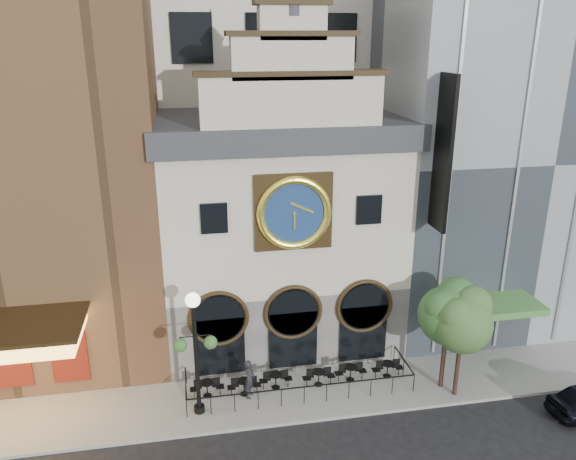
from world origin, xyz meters
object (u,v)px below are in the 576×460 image
(pedestrian, at_px, (249,379))
(lamppost, at_px, (195,341))
(bistro_5, at_px, (388,368))
(bistro_1, at_px, (244,386))
(bistro_4, at_px, (351,372))
(bistro_2, at_px, (276,379))
(tree_left, at_px, (463,319))
(bistro_0, at_px, (207,388))
(bistro_3, at_px, (319,377))
(tree_right, at_px, (449,310))

(pedestrian, xyz_separation_m, lamppost, (-2.36, -0.72, 2.68))
(bistro_5, height_order, pedestrian, pedestrian)
(bistro_1, bearing_deg, bistro_5, 1.42)
(bistro_1, distance_m, bistro_4, 5.25)
(bistro_2, bearing_deg, bistro_5, -0.69)
(bistro_4, relative_size, pedestrian, 0.82)
(bistro_5, bearing_deg, tree_left, -35.51)
(bistro_0, distance_m, bistro_4, 6.96)
(bistro_3, bearing_deg, bistro_5, 1.35)
(bistro_0, relative_size, bistro_3, 1.00)
(bistro_3, height_order, tree_right, tree_right)
(bistro_3, xyz_separation_m, pedestrian, (-3.38, -0.29, 0.49))
(bistro_5, bearing_deg, bistro_1, -178.58)
(bistro_2, bearing_deg, lamppost, -162.41)
(bistro_0, height_order, tree_left, tree_left)
(pedestrian, distance_m, lamppost, 3.64)
(bistro_2, distance_m, bistro_4, 3.70)
(bistro_1, xyz_separation_m, bistro_3, (3.62, 0.09, 0.00))
(bistro_5, relative_size, lamppost, 0.27)
(bistro_0, height_order, bistro_2, same)
(pedestrian, bearing_deg, tree_left, -76.62)
(bistro_0, bearing_deg, tree_left, -9.39)
(bistro_4, distance_m, tree_left, 6.06)
(pedestrian, xyz_separation_m, tree_left, (9.56, -1.54, 2.99))
(bistro_4, height_order, bistro_5, same)
(bistro_2, bearing_deg, bistro_4, -0.38)
(tree_left, bearing_deg, pedestrian, 170.88)
(tree_right, bearing_deg, tree_left, -64.40)
(bistro_2, height_order, tree_right, tree_right)
(bistro_1, height_order, bistro_3, same)
(bistro_1, relative_size, bistro_3, 1.00)
(lamppost, bearing_deg, bistro_2, 17.23)
(lamppost, bearing_deg, tree_left, -4.27)
(bistro_0, height_order, lamppost, lamppost)
(bistro_2, xyz_separation_m, tree_right, (7.90, -1.23, 3.57))
(bistro_3, xyz_separation_m, tree_right, (5.83, -1.08, 3.57))
(lamppost, xyz_separation_m, tree_left, (11.92, -0.82, 0.31))
(bistro_1, xyz_separation_m, bistro_5, (7.13, 0.18, 0.00))
(bistro_0, bearing_deg, bistro_1, -5.73)
(bistro_5, height_order, lamppost, lamppost)
(tree_right, bearing_deg, bistro_1, 174.04)
(bistro_2, relative_size, bistro_3, 1.00)
(bistro_5, height_order, tree_right, tree_right)
(bistro_3, relative_size, pedestrian, 0.82)
(bistro_0, distance_m, pedestrian, 2.05)
(bistro_1, xyz_separation_m, tree_right, (9.44, -0.99, 3.57))
(bistro_2, bearing_deg, tree_left, -13.46)
(bistro_3, height_order, lamppost, lamppost)
(bistro_0, height_order, pedestrian, pedestrian)
(bistro_2, relative_size, tree_left, 0.29)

